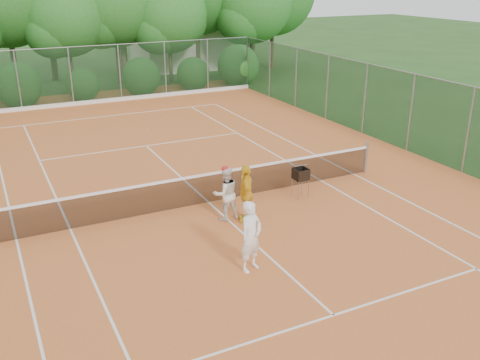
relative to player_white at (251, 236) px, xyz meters
name	(u,v)px	position (x,y,z in m)	size (l,w,h in m)	color
ground	(209,203)	(0.67, 4.03, -0.88)	(120.00, 120.00, 0.00)	#24491A
clay_court	(209,203)	(0.67, 4.03, -0.87)	(18.00, 36.00, 0.02)	#CF6B2F
club_building	(192,46)	(9.67, 28.03, 0.62)	(8.00, 5.00, 3.00)	beige
tennis_net	(209,187)	(0.67, 4.03, -0.35)	(11.97, 0.10, 1.10)	gray
player_white	(251,236)	(0.00, 0.00, 0.00)	(0.63, 0.41, 1.73)	white
player_center_grp	(226,193)	(0.65, 2.77, -0.08)	(0.76, 0.60, 1.59)	white
player_yellow	(246,193)	(1.11, 2.43, -0.04)	(0.97, 0.40, 1.65)	yellow
ball_hopper	(301,174)	(3.39, 3.18, -0.12)	(0.41, 0.41, 0.94)	gray
stray_ball_a	(138,120)	(1.48, 14.36, -0.83)	(0.07, 0.07, 0.07)	yellow
stray_ball_b	(161,120)	(2.47, 13.85, -0.83)	(0.07, 0.07, 0.07)	#CBEF37
stray_ball_c	(147,129)	(1.40, 12.66, -0.83)	(0.07, 0.07, 0.07)	#D6E334
court_markings	(209,203)	(0.67, 4.03, -0.86)	(11.03, 23.83, 0.01)	white
fence_back	(96,75)	(0.67, 19.03, 0.64)	(18.07, 0.07, 3.00)	#19381E
fence_right	(468,131)	(9.67, 2.53, 0.64)	(0.07, 33.07, 3.00)	#19381E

